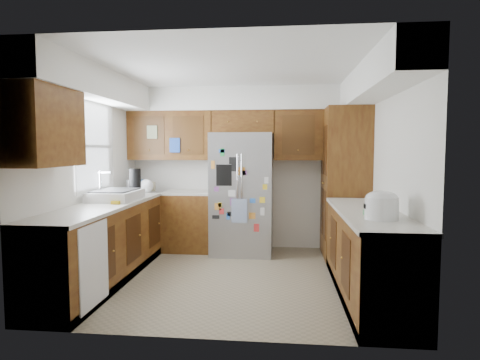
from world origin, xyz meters
name	(u,v)px	position (x,y,z in m)	size (l,w,h in m)	color
floor	(233,278)	(0.00, 0.00, 0.00)	(3.60, 3.60, 0.00)	gray
room_shell	(228,129)	(-0.11, 0.36, 1.82)	(3.64, 3.24, 2.52)	silver
left_counter_run	(125,240)	(-1.36, 0.03, 0.43)	(1.36, 3.20, 0.92)	#49210E
right_counter_run	(368,258)	(1.50, -0.47, 0.42)	(0.63, 2.25, 0.92)	#49210E
pantry	(345,183)	(1.50, 1.15, 1.07)	(0.60, 0.90, 2.15)	#49210E
fridge	(242,194)	(0.00, 1.20, 0.90)	(0.90, 0.79, 1.80)	gray
bridge_cabinet	(244,122)	(0.00, 1.43, 1.98)	(0.96, 0.34, 0.35)	#49210E
fridge_top_items	(235,102)	(-0.13, 1.43, 2.29)	(0.85, 0.32, 0.31)	#262598
sink_assembly	(116,195)	(-1.50, 0.10, 0.99)	(0.52, 0.74, 0.37)	silver
left_counter_clutter	(139,185)	(-1.46, 0.82, 1.05)	(0.34, 0.92, 0.38)	black
rice_cooker	(382,204)	(1.50, -0.98, 1.06)	(0.31, 0.30, 0.26)	white
paper_towel	(378,203)	(1.52, -0.77, 1.04)	(0.11, 0.11, 0.24)	white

